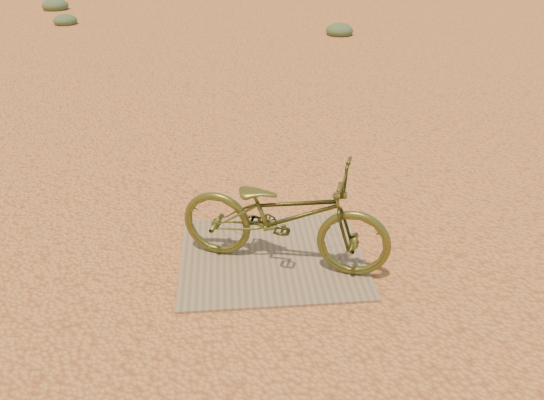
{
  "coord_description": "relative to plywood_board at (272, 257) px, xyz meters",
  "views": [
    {
      "loc": [
        -0.87,
        -3.7,
        2.45
      ],
      "look_at": [
        -0.56,
        -0.23,
        0.53
      ],
      "focal_mm": 35.0,
      "sensor_mm": 36.0,
      "label": 1
    }
  ],
  "objects": [
    {
      "name": "ground",
      "position": [
        0.56,
        0.23,
        -0.01
      ],
      "size": [
        120.0,
        120.0,
        0.0
      ],
      "primitive_type": "plane",
      "color": "#DA8C4B",
      "rests_on": "ground"
    },
    {
      "name": "plywood_board",
      "position": [
        0.0,
        0.0,
        0.0
      ],
      "size": [
        1.45,
        1.22,
        0.02
      ],
      "primitive_type": "cube",
      "color": "#836B54",
      "rests_on": "ground"
    },
    {
      "name": "bicycle",
      "position": [
        0.08,
        -0.09,
        0.43
      ],
      "size": [
        1.7,
        1.08,
        0.85
      ],
      "primitive_type": "imported",
      "rotation": [
        0.0,
        0.0,
        1.22
      ],
      "color": "#4D501F",
      "rests_on": "plywood_board"
    },
    {
      "name": "kale_a",
      "position": [
        -4.06,
        10.04,
        -0.01
      ],
      "size": [
        0.55,
        0.55,
        0.3
      ],
      "primitive_type": "ellipsoid",
      "color": "#4D6042",
      "rests_on": "ground"
    },
    {
      "name": "kale_b",
      "position": [
        2.22,
        8.28,
        -0.01
      ],
      "size": [
        0.59,
        0.59,
        0.33
      ],
      "primitive_type": "ellipsoid",
      "color": "#4D6042",
      "rests_on": "ground"
    },
    {
      "name": "kale_c",
      "position": [
        -4.85,
        12.18,
        -0.01
      ],
      "size": [
        0.69,
        0.69,
        0.38
      ],
      "primitive_type": "ellipsoid",
      "color": "#4D6042",
      "rests_on": "ground"
    }
  ]
}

